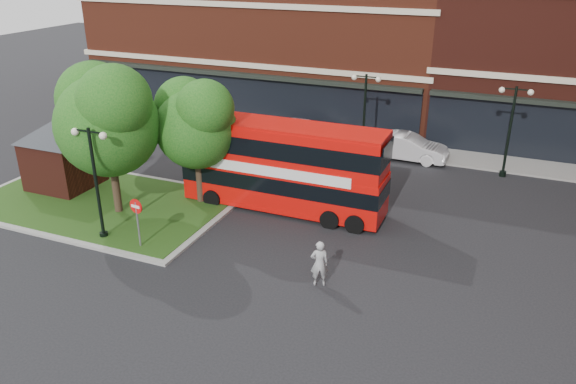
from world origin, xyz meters
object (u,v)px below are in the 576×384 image
at_px(woman, 319,263).
at_px(car_silver, 303,130).
at_px(bus, 283,161).
at_px(car_white, 407,147).

xyz_separation_m(woman, car_silver, (-6.70, 15.62, -0.16)).
height_order(bus, car_silver, bus).
bearing_deg(car_silver, woman, -158.09).
distance_m(woman, car_white, 14.74).
bearing_deg(bus, car_silver, 105.95).
bearing_deg(car_white, bus, 157.50).
bearing_deg(woman, car_silver, -89.37).
bearing_deg(bus, car_white, 65.89).
height_order(car_silver, car_white, car_white).
xyz_separation_m(woman, car_white, (0.22, 14.74, -0.14)).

